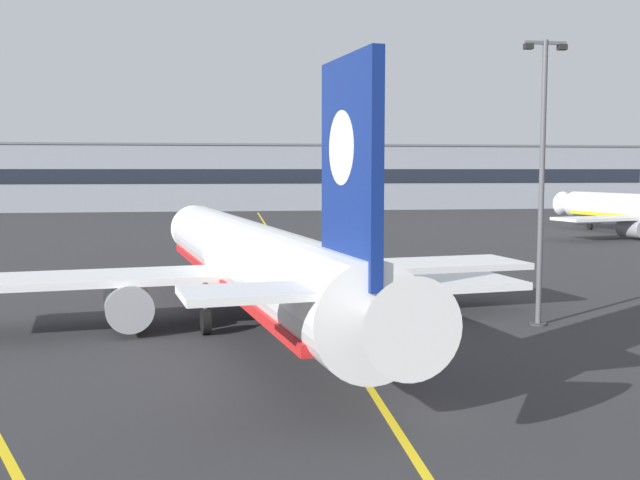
% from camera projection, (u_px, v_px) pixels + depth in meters
% --- Properties ---
extents(ground_plane, '(400.00, 400.00, 0.00)m').
position_uv_depth(ground_plane, '(416.00, 416.00, 24.96)').
color(ground_plane, '#2D2D30').
extents(taxiway_centreline, '(5.84, 179.92, 0.01)m').
position_uv_depth(taxiway_centreline, '(302.00, 282.00, 54.51)').
color(taxiway_centreline, yellow).
rests_on(taxiway_centreline, ground).
extents(airliner_foreground, '(32.36, 41.41, 11.65)m').
position_uv_depth(airliner_foreground, '(249.00, 260.00, 39.48)').
color(airliner_foreground, white).
rests_on(airliner_foreground, ground).
extents(apron_lamp_post, '(2.24, 0.90, 14.60)m').
position_uv_depth(apron_lamp_post, '(542.00, 179.00, 38.87)').
color(apron_lamp_post, '#515156').
rests_on(apron_lamp_post, ground).
extents(terminal_building, '(152.66, 12.40, 13.22)m').
position_uv_depth(terminal_building, '(293.00, 177.00, 155.50)').
color(terminal_building, gray).
rests_on(terminal_building, ground).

